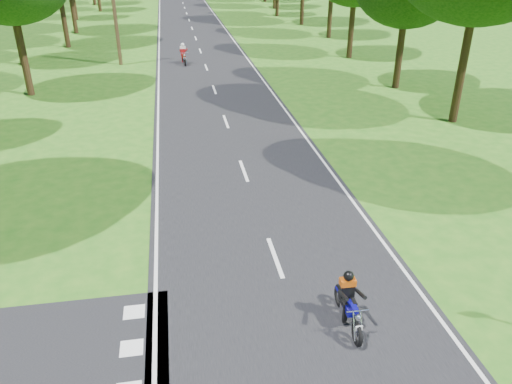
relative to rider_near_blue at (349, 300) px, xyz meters
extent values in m
plane|color=#245F15|center=(-1.09, 0.93, -0.69)|extent=(160.00, 160.00, 0.00)
cube|color=black|center=(-1.09, 50.93, -0.68)|extent=(7.00, 140.00, 0.02)
cube|color=silver|center=(-1.09, 2.93, -0.66)|extent=(0.12, 2.00, 0.01)
cube|color=silver|center=(-1.09, 8.93, -0.66)|extent=(0.12, 2.00, 0.01)
cube|color=silver|center=(-1.09, 14.93, -0.66)|extent=(0.12, 2.00, 0.01)
cube|color=silver|center=(-1.09, 20.93, -0.66)|extent=(0.12, 2.00, 0.01)
cube|color=silver|center=(-1.09, 26.93, -0.66)|extent=(0.12, 2.00, 0.01)
cube|color=silver|center=(-1.09, 32.93, -0.66)|extent=(0.12, 2.00, 0.01)
cube|color=silver|center=(-1.09, 38.93, -0.66)|extent=(0.12, 2.00, 0.01)
cube|color=silver|center=(-1.09, 44.93, -0.66)|extent=(0.12, 2.00, 0.01)
cube|color=silver|center=(-1.09, 50.93, -0.66)|extent=(0.12, 2.00, 0.01)
cube|color=silver|center=(-1.09, 56.93, -0.66)|extent=(0.12, 2.00, 0.01)
cube|color=silver|center=(-1.09, 62.93, -0.66)|extent=(0.12, 2.00, 0.01)
cube|color=silver|center=(-1.09, 68.93, -0.66)|extent=(0.12, 2.00, 0.01)
cube|color=silver|center=(-4.39, 50.93, -0.66)|extent=(0.10, 140.00, 0.01)
cube|color=silver|center=(2.21, 50.93, -0.66)|extent=(0.10, 140.00, 0.01)
cube|color=silver|center=(-4.89, 0.03, -0.66)|extent=(0.50, 0.50, 0.01)
cube|color=silver|center=(-4.89, 1.23, -0.66)|extent=(0.50, 0.50, 0.01)
cylinder|color=black|center=(-11.67, 21.69, 1.27)|extent=(0.40, 0.40, 3.91)
cylinder|color=black|center=(-14.03, 30.11, 1.21)|extent=(0.40, 0.40, 3.79)
cylinder|color=black|center=(-11.92, 36.53, 1.47)|extent=(0.40, 0.40, 4.32)
cylinder|color=black|center=(-12.35, 44.02, 1.51)|extent=(0.40, 0.40, 4.40)
cylinder|color=black|center=(-13.70, 53.71, 0.91)|extent=(0.40, 0.40, 3.20)
cylinder|color=black|center=(9.97, 13.13, 1.59)|extent=(0.40, 0.40, 4.56)
cylinder|color=black|center=(9.83, 19.62, 1.06)|extent=(0.40, 0.40, 3.49)
cylinder|color=black|center=(9.97, 28.51, 1.16)|extent=(0.40, 0.40, 3.69)
cylinder|color=black|center=(11.08, 37.34, 1.18)|extent=(0.40, 0.40, 3.74)
cylinder|color=black|center=(10.62, 45.65, 1.63)|extent=(0.40, 0.40, 4.64)
cylinder|color=black|center=(9.46, 52.85, 0.77)|extent=(0.40, 0.40, 2.91)
cylinder|color=#382616|center=(-7.09, 28.93, 3.31)|extent=(0.26, 0.26, 8.00)
camera|label=1|loc=(-3.59, -8.49, 7.26)|focal=35.00mm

